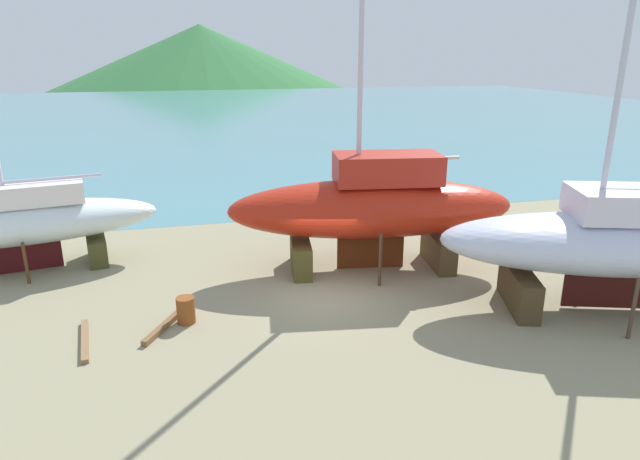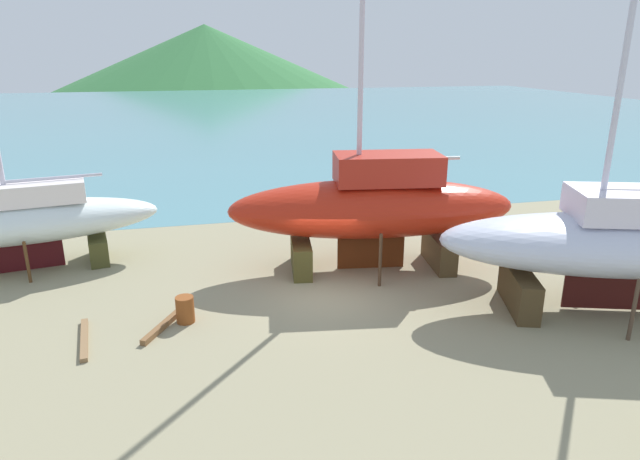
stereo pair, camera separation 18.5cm
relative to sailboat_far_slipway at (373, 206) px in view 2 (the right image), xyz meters
The scene contains 13 objects.
ground_plane 5.79m from the sailboat_far_slipway, 116.86° to the right, with size 48.11×48.11×0.00m, color gray.
sea_water 57.32m from the sailboat_far_slipway, 92.36° to the left, with size 146.48×99.70×0.01m, color teal.
headland_hill 156.59m from the sailboat_far_slipway, 89.86° to the left, with size 146.87×146.87×31.25m, color #306E38.
sailboat_far_slipway is the anchor object (origin of this frame).
sailboat_small_center 8.20m from the sailboat_far_slipway, 40.91° to the right, with size 11.41×6.77×18.85m.
sailboat_mid_port 13.25m from the sailboat_far_slipway, 167.17° to the left, with size 10.11×4.26×13.81m.
worker 7.07m from the sailboat_far_slipway, 81.80° to the left, with size 0.43×0.50×1.76m.
barrel_by_slipway 8.04m from the sailboat_far_slipway, 157.07° to the right, with size 0.57×0.57×0.85m, color brown.
barrel_rust_far 8.98m from the sailboat_far_slipway, ahead, with size 0.62×0.62×0.95m, color #5E2D14.
barrel_rust_mid 9.15m from the sailboat_far_slipway, 16.52° to the left, with size 0.67×0.67×0.86m, color #2C5174.
barrel_tipped_center 12.34m from the sailboat_far_slipway, ahead, with size 0.54×0.54×0.82m, color #623213.
timber_plank_near 8.76m from the sailboat_far_slipway, 157.65° to the right, with size 2.50×0.19×0.18m, color brown.
timber_short_cross 10.97m from the sailboat_far_slipway, 160.33° to the right, with size 2.56×0.20×0.13m, color olive.
Camera 2 is at (-4.34, -17.09, 8.13)m, focal length 31.16 mm.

